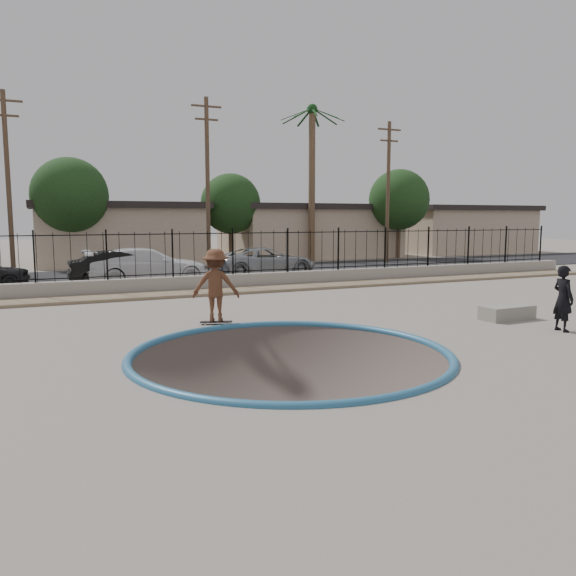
# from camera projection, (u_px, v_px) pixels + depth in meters

# --- Properties ---
(ground) EXTENTS (120.00, 120.00, 2.20)m
(ground) POSITION_uv_depth(u_px,v_px,m) (165.00, 312.00, 24.06)
(ground) COLOR slate
(ground) RESTS_ON ground
(bowl_pit) EXTENTS (6.84, 6.84, 1.80)m
(bowl_pit) POSITION_uv_depth(u_px,v_px,m) (290.00, 354.00, 12.16)
(bowl_pit) COLOR #473C37
(bowl_pit) RESTS_ON ground
(coping_ring) EXTENTS (7.04, 7.04, 0.20)m
(coping_ring) POSITION_uv_depth(u_px,v_px,m) (290.00, 354.00, 12.16)
(coping_ring) COLOR #2B668D
(coping_ring) RESTS_ON ground
(rock_strip) EXTENTS (42.00, 1.60, 0.11)m
(rock_strip) POSITION_uv_depth(u_px,v_px,m) (180.00, 294.00, 21.38)
(rock_strip) COLOR #9A8765
(rock_strip) RESTS_ON ground
(retaining_wall) EXTENTS (42.00, 0.45, 0.60)m
(retaining_wall) POSITION_uv_depth(u_px,v_px,m) (173.00, 284.00, 22.35)
(retaining_wall) COLOR #9C948A
(retaining_wall) RESTS_ON ground
(fence) EXTENTS (40.00, 0.04, 1.80)m
(fence) POSITION_uv_depth(u_px,v_px,m) (173.00, 254.00, 22.20)
(fence) COLOR black
(fence) RESTS_ON retaining_wall
(street) EXTENTS (90.00, 8.00, 0.04)m
(street) POSITION_uv_depth(u_px,v_px,m) (144.00, 275.00, 28.45)
(street) COLOR black
(street) RESTS_ON ground
(house_center) EXTENTS (10.60, 8.60, 3.90)m
(house_center) POSITION_uv_depth(u_px,v_px,m) (117.00, 232.00, 36.80)
(house_center) COLOR tan
(house_center) RESTS_ON ground
(house_east) EXTENTS (12.60, 8.60, 3.90)m
(house_east) POSITION_uv_depth(u_px,v_px,m) (309.00, 230.00, 42.49)
(house_east) COLOR tan
(house_east) RESTS_ON ground
(house_east_far) EXTENTS (11.60, 8.60, 3.90)m
(house_east_far) POSITION_uv_depth(u_px,v_px,m) (455.00, 229.00, 48.17)
(house_east_far) COLOR tan
(house_east_far) RESTS_ON ground
(palm_right) EXTENTS (2.30, 2.30, 10.30)m
(palm_right) POSITION_uv_depth(u_px,v_px,m) (312.00, 150.00, 36.93)
(palm_right) COLOR brown
(palm_right) RESTS_ON ground
(utility_pole_left) EXTENTS (1.70, 0.24, 9.00)m
(utility_pole_left) POSITION_uv_depth(u_px,v_px,m) (8.00, 181.00, 27.23)
(utility_pole_left) COLOR #473323
(utility_pole_left) RESTS_ON ground
(utility_pole_mid) EXTENTS (1.70, 0.24, 9.50)m
(utility_pole_mid) POSITION_uv_depth(u_px,v_px,m) (208.00, 181.00, 31.26)
(utility_pole_mid) COLOR #473323
(utility_pole_mid) RESTS_ON ground
(utility_pole_right) EXTENTS (1.70, 0.24, 9.00)m
(utility_pole_right) POSITION_uv_depth(u_px,v_px,m) (388.00, 190.00, 36.17)
(utility_pole_right) COLOR #473323
(utility_pole_right) RESTS_ON ground
(street_tree_left) EXTENTS (4.32, 4.32, 6.36)m
(street_tree_left) POSITION_uv_depth(u_px,v_px,m) (70.00, 196.00, 32.14)
(street_tree_left) COLOR #473323
(street_tree_left) RESTS_ON ground
(street_tree_mid) EXTENTS (3.96, 3.96, 5.83)m
(street_tree_mid) POSITION_uv_depth(u_px,v_px,m) (231.00, 204.00, 37.15)
(street_tree_mid) COLOR #473323
(street_tree_mid) RESTS_ON ground
(street_tree_right) EXTENTS (4.32, 4.32, 6.36)m
(street_tree_right) POSITION_uv_depth(u_px,v_px,m) (399.00, 200.00, 40.17)
(street_tree_right) COLOR #473323
(street_tree_right) RESTS_ON ground
(skater) EXTENTS (1.47, 1.17, 2.00)m
(skater) POSITION_uv_depth(u_px,v_px,m) (216.00, 289.00, 15.47)
(skater) COLOR brown
(skater) RESTS_ON ground
(skateboard) EXTENTS (0.91, 0.49, 0.08)m
(skateboard) POSITION_uv_depth(u_px,v_px,m) (216.00, 322.00, 15.59)
(skateboard) COLOR black
(skateboard) RESTS_ON ground
(videographer) EXTENTS (0.48, 0.67, 1.72)m
(videographer) POSITION_uv_depth(u_px,v_px,m) (563.00, 298.00, 14.54)
(videographer) COLOR black
(videographer) RESTS_ON ground
(concrete_ledge) EXTENTS (1.62, 0.74, 0.40)m
(concrete_ledge) POSITION_uv_depth(u_px,v_px,m) (507.00, 313.00, 16.31)
(concrete_ledge) COLOR gray
(concrete_ledge) RESTS_ON ground
(car_b) EXTENTS (4.46, 1.60, 1.47)m
(car_b) POSITION_uv_depth(u_px,v_px,m) (122.00, 268.00, 24.47)
(car_b) COLOR black
(car_b) RESTS_ON street
(car_c) EXTENTS (5.41, 2.23, 1.56)m
(car_c) POSITION_uv_depth(u_px,v_px,m) (148.00, 266.00, 24.91)
(car_c) COLOR white
(car_c) RESTS_ON street
(car_d) EXTENTS (5.14, 2.45, 1.41)m
(car_d) POSITION_uv_depth(u_px,v_px,m) (266.00, 261.00, 28.25)
(car_d) COLOR #93979B
(car_d) RESTS_ON street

